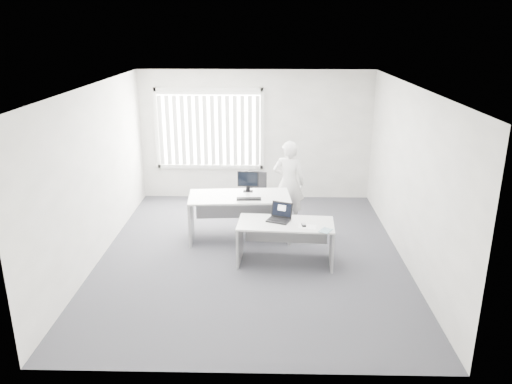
{
  "coord_description": "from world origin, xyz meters",
  "views": [
    {
      "loc": [
        0.26,
        -7.61,
        3.68
      ],
      "look_at": [
        0.07,
        0.15,
        1.07
      ],
      "focal_mm": 35.0,
      "sensor_mm": 36.0,
      "label": 1
    }
  ],
  "objects_px": {
    "desk_near": "(286,234)",
    "monitor": "(248,181)",
    "person": "(289,183)",
    "office_chair": "(254,203)",
    "desk_far": "(239,208)",
    "laptop": "(278,213)"
  },
  "relations": [
    {
      "from": "laptop",
      "to": "monitor",
      "type": "height_order",
      "value": "monitor"
    },
    {
      "from": "desk_far",
      "to": "monitor",
      "type": "xyz_separation_m",
      "value": [
        0.15,
        0.24,
        0.42
      ]
    },
    {
      "from": "desk_far",
      "to": "person",
      "type": "bearing_deg",
      "value": 34.42
    },
    {
      "from": "laptop",
      "to": "monitor",
      "type": "bearing_deg",
      "value": 137.44
    },
    {
      "from": "office_chair",
      "to": "person",
      "type": "relative_size",
      "value": 0.56
    },
    {
      "from": "desk_far",
      "to": "laptop",
      "type": "relative_size",
      "value": 5.23
    },
    {
      "from": "desk_far",
      "to": "desk_near",
      "type": "bearing_deg",
      "value": -54.87
    },
    {
      "from": "desk_near",
      "to": "person",
      "type": "xyz_separation_m",
      "value": [
        0.11,
        1.69,
        0.32
      ]
    },
    {
      "from": "office_chair",
      "to": "monitor",
      "type": "xyz_separation_m",
      "value": [
        -0.09,
        -0.81,
        0.71
      ]
    },
    {
      "from": "office_chair",
      "to": "laptop",
      "type": "distance_m",
      "value": 2.07
    },
    {
      "from": "desk_near",
      "to": "monitor",
      "type": "bearing_deg",
      "value": 122.2
    },
    {
      "from": "person",
      "to": "laptop",
      "type": "height_order",
      "value": "person"
    },
    {
      "from": "desk_far",
      "to": "monitor",
      "type": "relative_size",
      "value": 4.81
    },
    {
      "from": "person",
      "to": "desk_near",
      "type": "bearing_deg",
      "value": 94.81
    },
    {
      "from": "desk_far",
      "to": "laptop",
      "type": "xyz_separation_m",
      "value": [
        0.68,
        -0.9,
        0.25
      ]
    },
    {
      "from": "desk_far",
      "to": "laptop",
      "type": "height_order",
      "value": "laptop"
    },
    {
      "from": "office_chair",
      "to": "laptop",
      "type": "height_order",
      "value": "laptop"
    },
    {
      "from": "desk_far",
      "to": "monitor",
      "type": "distance_m",
      "value": 0.5
    },
    {
      "from": "desk_near",
      "to": "person",
      "type": "height_order",
      "value": "person"
    },
    {
      "from": "office_chair",
      "to": "laptop",
      "type": "xyz_separation_m",
      "value": [
        0.44,
        -1.95,
        0.54
      ]
    },
    {
      "from": "desk_near",
      "to": "person",
      "type": "relative_size",
      "value": 0.95
    },
    {
      "from": "desk_far",
      "to": "person",
      "type": "distance_m",
      "value": 1.18
    }
  ]
}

